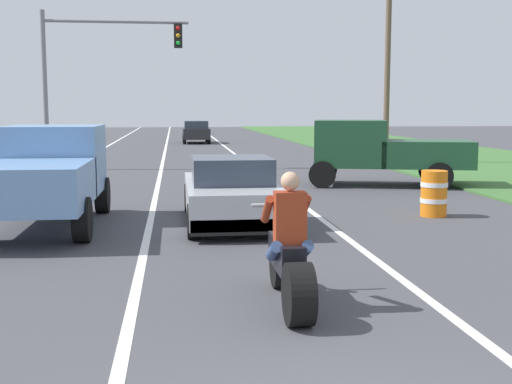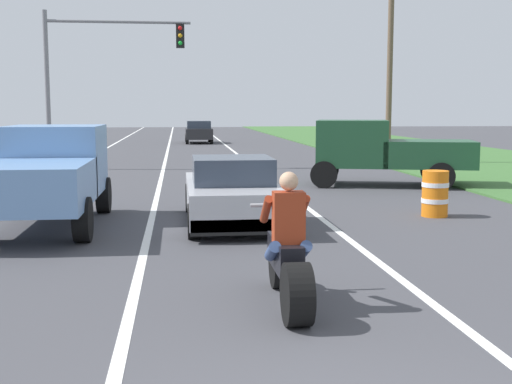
% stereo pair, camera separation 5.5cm
% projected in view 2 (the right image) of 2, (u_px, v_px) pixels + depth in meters
% --- Properties ---
extents(lane_stripe_left_solid, '(0.14, 120.00, 0.01)m').
position_uv_depth(lane_stripe_left_solid, '(58.00, 176.00, 23.21)').
color(lane_stripe_left_solid, white).
rests_on(lane_stripe_left_solid, ground).
extents(lane_stripe_right_solid, '(0.14, 120.00, 0.01)m').
position_uv_depth(lane_stripe_right_solid, '(262.00, 173.00, 24.04)').
color(lane_stripe_right_solid, white).
rests_on(lane_stripe_right_solid, ground).
extents(lane_stripe_centre_dashed, '(0.14, 120.00, 0.01)m').
position_uv_depth(lane_stripe_centre_dashed, '(162.00, 174.00, 23.63)').
color(lane_stripe_centre_dashed, white).
rests_on(lane_stripe_centre_dashed, ground).
extents(motorcycle_with_rider, '(0.70, 2.21, 1.62)m').
position_uv_depth(motorcycle_with_rider, '(288.00, 260.00, 7.71)').
color(motorcycle_with_rider, black).
rests_on(motorcycle_with_rider, ground).
extents(sports_car_silver, '(1.84, 4.30, 1.37)m').
position_uv_depth(sports_car_silver, '(232.00, 193.00, 13.50)').
color(sports_car_silver, '#B7B7BC').
rests_on(sports_car_silver, ground).
extents(pickup_truck_left_lane_light_blue, '(2.02, 4.80, 1.98)m').
position_uv_depth(pickup_truck_left_lane_light_blue, '(48.00, 171.00, 13.04)').
color(pickup_truck_left_lane_light_blue, '#6B93C6').
rests_on(pickup_truck_left_lane_light_blue, ground).
extents(pickup_truck_right_shoulder_dark_green, '(5.14, 3.14, 1.98)m').
position_uv_depth(pickup_truck_right_shoulder_dark_green, '(383.00, 149.00, 20.08)').
color(pickup_truck_right_shoulder_dark_green, '#1E4C2D').
rests_on(pickup_truck_right_shoulder_dark_green, ground).
extents(traffic_light_mast_near, '(5.53, 0.34, 6.00)m').
position_uv_depth(traffic_light_mast_near, '(94.00, 63.00, 25.27)').
color(traffic_light_mast_near, gray).
rests_on(traffic_light_mast_near, ground).
extents(utility_pole_roadside, '(0.24, 0.24, 7.69)m').
position_uv_depth(utility_pole_roadside, '(390.00, 72.00, 27.82)').
color(utility_pole_roadside, brown).
rests_on(utility_pole_roadside, ground).
extents(construction_barrel_nearest, '(0.58, 0.58, 1.00)m').
position_uv_depth(construction_barrel_nearest, '(435.00, 193.00, 14.40)').
color(construction_barrel_nearest, orange).
rests_on(construction_barrel_nearest, ground).
extents(distant_car_far_ahead, '(1.80, 4.00, 1.50)m').
position_uv_depth(distant_car_far_ahead, '(199.00, 132.00, 44.88)').
color(distant_car_far_ahead, '#262628').
rests_on(distant_car_far_ahead, ground).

